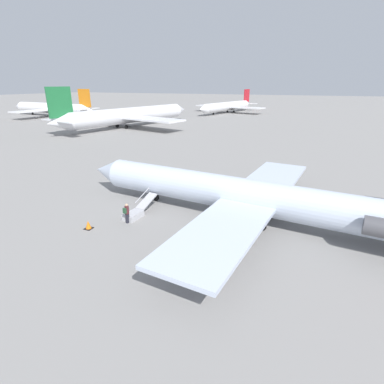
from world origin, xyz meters
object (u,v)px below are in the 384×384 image
object	(u,v)px
airplane_far_center	(228,106)
boarding_stairs	(136,212)
airplane_far_right	(129,115)
passenger	(127,212)
airplane_far_left	(52,108)
airplane_main	(249,196)

from	to	relation	value
airplane_far_center	boarding_stairs	bearing A→B (deg)	25.49
airplane_far_right	passenger	xyz separation A→B (m)	(-33.45, 49.53, -2.11)
boarding_stairs	airplane_far_left	bearing A→B (deg)	56.27
airplane_main	airplane_far_right	size ratio (longest dim) A/B	0.72
airplane_far_right	airplane_far_left	size ratio (longest dim) A/B	1.15
airplane_far_left	airplane_far_center	size ratio (longest dim) A/B	1.06
airplane_main	airplane_far_center	distance (m)	99.83
airplane_far_left	airplane_far_center	world-z (taller)	airplane_far_left
boarding_stairs	passenger	bearing A→B (deg)	-171.92
airplane_far_right	boarding_stairs	distance (m)	58.62
airplane_far_right	passenger	distance (m)	59.81
airplane_far_center	passenger	size ratio (longest dim) A/B	21.85
airplane_far_left	passenger	bearing A→B (deg)	144.13
airplane_main	airplane_far_left	distance (m)	102.40
airplane_main	boarding_stairs	distance (m)	9.97
airplane_far_left	airplane_far_center	xyz separation A→B (m)	(-53.86, -36.92, -0.20)
airplane_far_left	boarding_stairs	distance (m)	96.85
airplane_far_right	boarding_stairs	xyz separation A→B (m)	(-33.39, 48.10, -2.73)
airplane_far_left	airplane_far_center	distance (m)	65.30
airplane_far_right	boarding_stairs	bearing A→B (deg)	-131.54
airplane_far_right	boarding_stairs	world-z (taller)	airplane_far_right
airplane_far_right	airplane_far_left	bearing A→B (deg)	86.15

